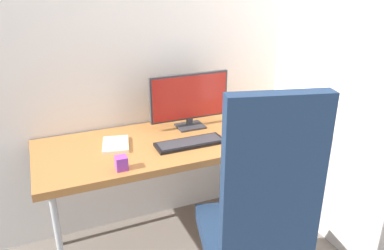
{
  "coord_description": "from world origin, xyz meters",
  "views": [
    {
      "loc": [
        -0.74,
        -1.88,
        1.63
      ],
      "look_at": [
        0.03,
        -0.06,
        0.82
      ],
      "focal_mm": 34.97,
      "sensor_mm": 36.0,
      "label": 1
    }
  ],
  "objects_px": {
    "monitor": "(190,99)",
    "keyboard": "(190,143)",
    "mouse": "(249,129)",
    "pen_holder": "(263,114)",
    "office_chair": "(258,221)",
    "desk_clamp_accessory": "(121,163)",
    "notebook": "(116,145)"
  },
  "relations": [
    {
      "from": "monitor",
      "to": "keyboard",
      "type": "bearing_deg",
      "value": -111.61
    },
    {
      "from": "mouse",
      "to": "pen_holder",
      "type": "relative_size",
      "value": 0.66
    },
    {
      "from": "office_chair",
      "to": "mouse",
      "type": "relative_size",
      "value": 11.93
    },
    {
      "from": "monitor",
      "to": "pen_holder",
      "type": "xyz_separation_m",
      "value": [
        0.49,
        -0.09,
        -0.14
      ]
    },
    {
      "from": "mouse",
      "to": "desk_clamp_accessory",
      "type": "relative_size",
      "value": 1.49
    },
    {
      "from": "keyboard",
      "to": "mouse",
      "type": "height_order",
      "value": "mouse"
    },
    {
      "from": "keyboard",
      "to": "pen_holder",
      "type": "relative_size",
      "value": 2.51
    },
    {
      "from": "mouse",
      "to": "notebook",
      "type": "relative_size",
      "value": 0.5
    },
    {
      "from": "office_chair",
      "to": "pen_holder",
      "type": "bearing_deg",
      "value": 56.31
    },
    {
      "from": "keyboard",
      "to": "mouse",
      "type": "relative_size",
      "value": 3.8
    },
    {
      "from": "notebook",
      "to": "desk_clamp_accessory",
      "type": "xyz_separation_m",
      "value": [
        -0.03,
        -0.28,
        0.03
      ]
    },
    {
      "from": "keyboard",
      "to": "pen_holder",
      "type": "xyz_separation_m",
      "value": [
        0.59,
        0.16,
        0.04
      ]
    },
    {
      "from": "office_chair",
      "to": "desk_clamp_accessory",
      "type": "relative_size",
      "value": 17.75
    },
    {
      "from": "mouse",
      "to": "notebook",
      "type": "height_order",
      "value": "mouse"
    },
    {
      "from": "notebook",
      "to": "desk_clamp_accessory",
      "type": "relative_size",
      "value": 2.95
    },
    {
      "from": "mouse",
      "to": "notebook",
      "type": "distance_m",
      "value": 0.81
    },
    {
      "from": "monitor",
      "to": "notebook",
      "type": "relative_size",
      "value": 2.45
    },
    {
      "from": "office_chair",
      "to": "monitor",
      "type": "distance_m",
      "value": 0.92
    },
    {
      "from": "office_chair",
      "to": "desk_clamp_accessory",
      "type": "bearing_deg",
      "value": 135.31
    },
    {
      "from": "keyboard",
      "to": "desk_clamp_accessory",
      "type": "height_order",
      "value": "desk_clamp_accessory"
    },
    {
      "from": "monitor",
      "to": "mouse",
      "type": "bearing_deg",
      "value": -34.55
    },
    {
      "from": "pen_holder",
      "to": "desk_clamp_accessory",
      "type": "height_order",
      "value": "pen_holder"
    },
    {
      "from": "notebook",
      "to": "desk_clamp_accessory",
      "type": "height_order",
      "value": "desk_clamp_accessory"
    },
    {
      "from": "keyboard",
      "to": "pen_holder",
      "type": "height_order",
      "value": "pen_holder"
    },
    {
      "from": "office_chair",
      "to": "monitor",
      "type": "bearing_deg",
      "value": 87.75
    },
    {
      "from": "keyboard",
      "to": "mouse",
      "type": "xyz_separation_m",
      "value": [
        0.41,
        0.04,
        0.0
      ]
    },
    {
      "from": "pen_holder",
      "to": "notebook",
      "type": "relative_size",
      "value": 0.76
    },
    {
      "from": "monitor",
      "to": "mouse",
      "type": "xyz_separation_m",
      "value": [
        0.31,
        -0.21,
        -0.17
      ]
    },
    {
      "from": "mouse",
      "to": "desk_clamp_accessory",
      "type": "xyz_separation_m",
      "value": [
        -0.83,
        -0.17,
        0.02
      ]
    },
    {
      "from": "keyboard",
      "to": "notebook",
      "type": "height_order",
      "value": "keyboard"
    },
    {
      "from": "desk_clamp_accessory",
      "to": "keyboard",
      "type": "bearing_deg",
      "value": 17.62
    },
    {
      "from": "notebook",
      "to": "monitor",
      "type": "bearing_deg",
      "value": 24.61
    }
  ]
}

